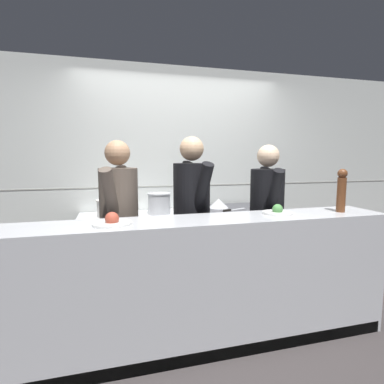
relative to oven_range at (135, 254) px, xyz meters
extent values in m
plane|color=#383333|center=(0.60, -0.93, -0.44)|extent=(14.00, 14.00, 0.00)
cube|color=silver|center=(0.60, 0.40, 0.86)|extent=(8.00, 0.06, 2.60)
cube|color=gray|center=(0.60, 0.37, 0.71)|extent=(8.00, 0.00, 0.01)
cube|color=#38383D|center=(0.00, 0.00, -0.02)|extent=(1.18, 0.70, 0.83)
cube|color=#B7BABF|center=(0.00, 0.00, 0.41)|extent=(1.20, 0.71, 0.04)
cube|color=#B7BABF|center=(0.00, -0.33, 0.04)|extent=(1.06, 0.03, 0.10)
cube|color=#38383D|center=(1.10, 0.00, 0.02)|extent=(0.95, 0.65, 0.91)
cube|color=black|center=(1.10, -0.30, -0.39)|extent=(0.93, 0.04, 0.10)
cube|color=#B7BABF|center=(0.49, -1.11, 0.08)|extent=(3.02, 0.45, 1.04)
cube|color=black|center=(0.49, -1.31, -0.39)|extent=(2.96, 0.04, 0.10)
cylinder|color=beige|center=(-0.23, 0.05, 0.53)|extent=(0.33, 0.33, 0.18)
cylinder|color=beige|center=(-0.23, 0.05, 0.61)|extent=(0.35, 0.35, 0.01)
cylinder|color=#B7BABF|center=(0.28, 0.05, 0.55)|extent=(0.25, 0.25, 0.24)
cylinder|color=#B7BABF|center=(0.28, 0.05, 0.66)|extent=(0.27, 0.27, 0.01)
cone|color=#B7BABF|center=(0.99, 0.05, 0.53)|extent=(0.24, 0.24, 0.11)
cube|color=#B7BABF|center=(1.16, -0.13, 0.48)|extent=(0.23, 0.13, 0.01)
cube|color=black|center=(1.00, -0.20, 0.48)|extent=(0.11, 0.07, 0.02)
cylinder|color=white|center=(-0.23, -1.13, 0.61)|extent=(0.28, 0.28, 0.02)
sphere|color=#B24733|center=(-0.23, -1.13, 0.64)|extent=(0.10, 0.10, 0.10)
cylinder|color=white|center=(1.10, -1.08, 0.61)|extent=(0.25, 0.25, 0.02)
sphere|color=#4C8C47|center=(1.10, -1.08, 0.64)|extent=(0.09, 0.09, 0.09)
cylinder|color=brown|center=(1.68, -1.13, 0.75)|extent=(0.07, 0.07, 0.30)
sphere|color=brown|center=(1.68, -1.13, 0.93)|extent=(0.08, 0.08, 0.08)
cube|color=black|center=(-0.17, -0.58, -0.05)|extent=(0.33, 0.27, 0.77)
cylinder|color=brown|center=(-0.17, -0.58, 0.66)|extent=(0.43, 0.43, 0.64)
sphere|color=tan|center=(-0.17, -0.58, 1.11)|extent=(0.22, 0.22, 0.22)
cylinder|color=brown|center=(-0.11, -0.39, 0.73)|extent=(0.20, 0.34, 0.54)
cylinder|color=brown|center=(-0.24, -0.77, 0.73)|extent=(0.20, 0.34, 0.54)
cube|color=black|center=(0.50, -0.57, -0.04)|extent=(0.32, 0.24, 0.80)
cylinder|color=black|center=(0.50, -0.57, 0.69)|extent=(0.40, 0.40, 0.66)
sphere|color=#D8AD84|center=(0.50, -0.57, 1.15)|extent=(0.22, 0.22, 0.22)
cylinder|color=black|center=(0.46, -0.37, 0.77)|extent=(0.16, 0.34, 0.55)
cylinder|color=black|center=(0.53, -0.77, 0.77)|extent=(0.16, 0.34, 0.55)
cube|color=black|center=(1.26, -0.63, -0.05)|extent=(0.31, 0.23, 0.76)
cylinder|color=black|center=(1.26, -0.63, 0.64)|extent=(0.39, 0.39, 0.63)
sphere|color=beige|center=(1.26, -0.63, 1.09)|extent=(0.22, 0.22, 0.22)
cylinder|color=black|center=(1.29, -0.43, 0.72)|extent=(0.16, 0.33, 0.53)
cylinder|color=black|center=(1.22, -0.82, 0.72)|extent=(0.16, 0.33, 0.53)
camera|label=1|loc=(-0.22, -3.27, 1.08)|focal=28.00mm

